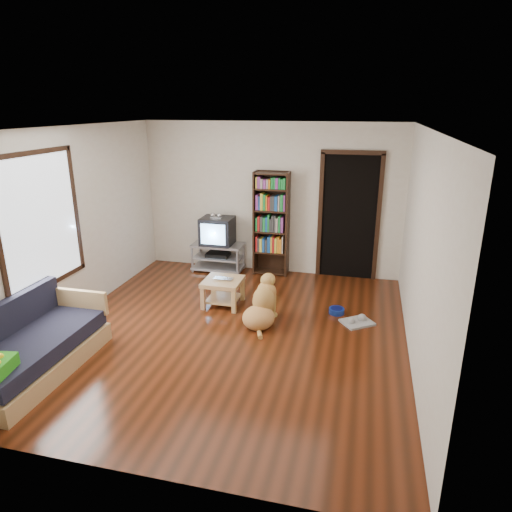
% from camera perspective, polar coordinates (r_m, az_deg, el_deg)
% --- Properties ---
extents(ground, '(5.00, 5.00, 0.00)m').
position_cam_1_polar(ground, '(6.09, -3.29, -9.58)').
color(ground, '#52200E').
rests_on(ground, ground).
extents(ceiling, '(5.00, 5.00, 0.00)m').
position_cam_1_polar(ceiling, '(5.39, -3.80, 15.66)').
color(ceiling, white).
rests_on(ceiling, ground).
extents(wall_back, '(4.50, 0.00, 4.50)m').
position_cam_1_polar(wall_back, '(7.96, 1.83, 7.12)').
color(wall_back, beige).
rests_on(wall_back, ground).
extents(wall_front, '(4.50, 0.00, 4.50)m').
position_cam_1_polar(wall_front, '(3.46, -15.99, -9.07)').
color(wall_front, beige).
rests_on(wall_front, ground).
extents(wall_left, '(0.00, 5.00, 5.00)m').
position_cam_1_polar(wall_left, '(6.61, -22.54, 3.38)').
color(wall_left, beige).
rests_on(wall_left, ground).
extents(wall_right, '(0.00, 5.00, 5.00)m').
position_cam_1_polar(wall_right, '(5.40, 19.93, 0.54)').
color(wall_right, beige).
rests_on(wall_right, ground).
extents(laptop, '(0.30, 0.20, 0.02)m').
position_cam_1_polar(laptop, '(6.72, -4.25, -2.97)').
color(laptop, silver).
rests_on(laptop, coffee_table).
extents(dog_bowl, '(0.22, 0.22, 0.08)m').
position_cam_1_polar(dog_bowl, '(6.69, 10.04, -6.77)').
color(dog_bowl, navy).
rests_on(dog_bowl, ground).
extents(grey_rag, '(0.51, 0.49, 0.03)m').
position_cam_1_polar(grey_rag, '(6.47, 12.53, -8.10)').
color(grey_rag, '#959595').
rests_on(grey_rag, ground).
extents(window, '(0.03, 1.46, 1.70)m').
position_cam_1_polar(window, '(6.17, -25.31, 3.95)').
color(window, white).
rests_on(window, wall_left).
extents(doorway, '(1.03, 0.05, 2.19)m').
position_cam_1_polar(doorway, '(7.81, 11.55, 5.18)').
color(doorway, black).
rests_on(doorway, wall_back).
extents(tv_stand, '(0.90, 0.45, 0.50)m').
position_cam_1_polar(tv_stand, '(8.22, -4.76, -0.01)').
color(tv_stand, '#99999E').
rests_on(tv_stand, ground).
extents(crt_tv, '(0.55, 0.52, 0.58)m').
position_cam_1_polar(crt_tv, '(8.10, -4.80, 3.22)').
color(crt_tv, black).
rests_on(crt_tv, tv_stand).
extents(bookshelf, '(0.60, 0.30, 1.80)m').
position_cam_1_polar(bookshelf, '(7.86, 1.93, 4.74)').
color(bookshelf, black).
rests_on(bookshelf, ground).
extents(sofa, '(0.80, 1.80, 0.80)m').
position_cam_1_polar(sofa, '(5.74, -26.21, -10.51)').
color(sofa, tan).
rests_on(sofa, ground).
extents(coffee_table, '(0.55, 0.55, 0.40)m').
position_cam_1_polar(coffee_table, '(6.80, -4.15, -3.91)').
color(coffee_table, tan).
rests_on(coffee_table, ground).
extents(dog, '(0.52, 0.85, 0.69)m').
position_cam_1_polar(dog, '(6.23, 0.80, -6.29)').
color(dog, tan).
rests_on(dog, ground).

